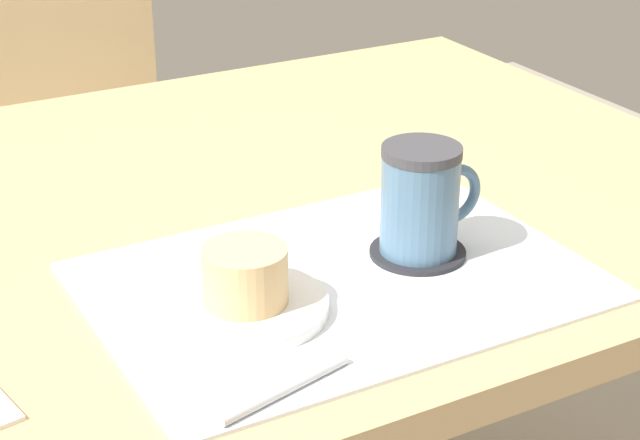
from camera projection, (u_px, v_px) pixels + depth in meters
The scene contains 8 objects.
dining_table at pixel (234, 261), 1.23m from camera, with size 1.18×0.88×0.75m.
wooden_chair at pixel (71, 169), 1.91m from camera, with size 0.46×0.46×0.94m.
placemat at pixel (340, 281), 1.02m from camera, with size 0.47×0.33×0.00m, color white.
pastry_plate at pixel (246, 307), 0.96m from camera, with size 0.15×0.15×0.01m, color white.
pastry at pixel (245, 275), 0.95m from camera, with size 0.08×0.08×0.05m, color #E5BC7F.
coffee_coaster at pixel (418, 252), 1.06m from camera, with size 0.10×0.10×0.01m, color #232328.
coffee_mug at pixel (422, 199), 1.04m from camera, with size 0.11×0.08×0.11m.
teaspoon at pixel (286, 389), 0.84m from camera, with size 0.01×0.01×0.13m, color silver.
Camera 1 is at (-0.44, -1.00, 1.24)m, focal length 60.00 mm.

